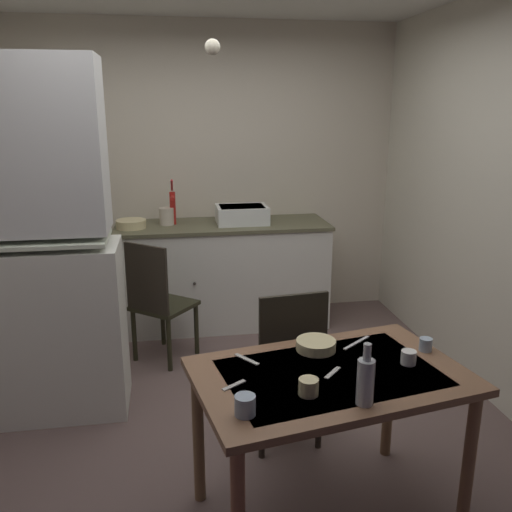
{
  "coord_description": "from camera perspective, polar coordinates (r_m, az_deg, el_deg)",
  "views": [
    {
      "loc": [
        -0.33,
        -2.98,
        1.91
      ],
      "look_at": [
        0.17,
        0.03,
        1.05
      ],
      "focal_mm": 37.8,
      "sensor_mm": 36.0,
      "label": 1
    }
  ],
  "objects": [
    {
      "name": "teaspoon_by_cup",
      "position": [
        2.35,
        -2.34,
        -13.51
      ],
      "size": [
        0.11,
        0.08,
        0.0
      ],
      "primitive_type": "cube",
      "rotation": [
        0.0,
        0.0,
        3.73
      ],
      "color": "beige",
      "rests_on": "dining_table"
    },
    {
      "name": "mixing_bowl_counter",
      "position": [
        4.62,
        -13.08,
        3.32
      ],
      "size": [
        0.25,
        0.25,
        0.07
      ],
      "primitive_type": "cylinder",
      "color": "beige",
      "rests_on": "counter_cabinet"
    },
    {
      "name": "glass_bottle",
      "position": [
        2.22,
        11.52,
        -12.76
      ],
      "size": [
        0.07,
        0.07,
        0.26
      ],
      "color": "#B7BCC1",
      "rests_on": "dining_table"
    },
    {
      "name": "serving_bowl_wide",
      "position": [
        2.67,
        6.36,
        -9.34
      ],
      "size": [
        0.19,
        0.19,
        0.05
      ],
      "primitive_type": "cylinder",
      "color": "beige",
      "rests_on": "dining_table"
    },
    {
      "name": "mug_tall",
      "position": [
        2.77,
        17.51,
        -8.92
      ],
      "size": [
        0.06,
        0.06,
        0.06
      ],
      "primitive_type": "cylinder",
      "color": "#9EB2C6",
      "rests_on": "dining_table"
    },
    {
      "name": "mug_dark",
      "position": [
        2.14,
        -1.17,
        -15.52
      ],
      "size": [
        0.08,
        0.08,
        0.08
      ],
      "primitive_type": "cylinder",
      "color": "#9EB2C6",
      "rests_on": "dining_table"
    },
    {
      "name": "teacup_mint",
      "position": [
        2.61,
        15.84,
        -10.29
      ],
      "size": [
        0.07,
        0.07,
        0.06
      ],
      "primitive_type": "cylinder",
      "color": "white",
      "rests_on": "dining_table"
    },
    {
      "name": "teacup_cream",
      "position": [
        2.28,
        5.58,
        -13.62
      ],
      "size": [
        0.08,
        0.08,
        0.07
      ],
      "primitive_type": "cylinder",
      "color": "beige",
      "rests_on": "dining_table"
    },
    {
      "name": "hutch_cabinet",
      "position": [
        3.52,
        -23.0,
        -0.2
      ],
      "size": [
        1.07,
        0.48,
        2.19
      ],
      "color": "silver",
      "rests_on": "ground"
    },
    {
      "name": "counter_cabinet",
      "position": [
        4.81,
        -3.48,
        -1.93
      ],
      "size": [
        1.84,
        0.64,
        0.92
      ],
      "color": "silver",
      "rests_on": "ground"
    },
    {
      "name": "pendant_bulb",
      "position": [
        2.94,
        -4.62,
        21.19
      ],
      "size": [
        0.08,
        0.08,
        0.08
      ],
      "primitive_type": "sphere",
      "color": "#F9EFCC"
    },
    {
      "name": "hand_pump",
      "position": [
        4.68,
        -8.81,
        5.36
      ],
      "size": [
        0.05,
        0.27,
        0.39
      ],
      "color": "#B21E19",
      "rests_on": "counter_cabinet"
    },
    {
      "name": "chair_far_side",
      "position": [
        3.1,
        3.21,
        -11.47
      ],
      "size": [
        0.44,
        0.44,
        0.96
      ],
      "color": "#2A231B",
      "rests_on": "ground"
    },
    {
      "name": "ground_plane",
      "position": [
        3.55,
        -2.67,
        -16.87
      ],
      "size": [
        4.8,
        4.8,
        0.0
      ],
      "primitive_type": "plane",
      "color": "brown"
    },
    {
      "name": "wall_back",
      "position": [
        4.98,
        -5.54,
        8.67
      ],
      "size": [
        3.57,
        0.1,
        2.62
      ],
      "primitive_type": "cube",
      "color": "beige",
      "rests_on": "ground"
    },
    {
      "name": "chair_by_counter",
      "position": [
        4.13,
        -10.35,
        -4.64
      ],
      "size": [
        0.56,
        0.56,
        0.95
      ],
      "color": "black",
      "rests_on": "ground"
    },
    {
      "name": "serving_spoon",
      "position": [
        2.47,
        8.11,
        -12.13
      ],
      "size": [
        0.1,
        0.1,
        0.0
      ],
      "primitive_type": "cube",
      "rotation": [
        0.0,
        0.0,
        3.95
      ],
      "color": "beige",
      "rests_on": "dining_table"
    },
    {
      "name": "table_knife",
      "position": [
        2.78,
        10.59,
        -9.0
      ],
      "size": [
        0.18,
        0.14,
        0.0
      ],
      "primitive_type": "cube",
      "rotation": [
        0.0,
        0.0,
        3.79
      ],
      "color": "silver",
      "rests_on": "dining_table"
    },
    {
      "name": "dining_table",
      "position": [
        2.53,
        7.82,
        -14.08
      ],
      "size": [
        1.31,
        0.95,
        0.76
      ],
      "color": "brown",
      "rests_on": "ground"
    },
    {
      "name": "stoneware_crock",
      "position": [
        4.69,
        -9.44,
        4.17
      ],
      "size": [
        0.12,
        0.12,
        0.15
      ],
      "primitive_type": "cylinder",
      "color": "beige",
      "rests_on": "counter_cabinet"
    },
    {
      "name": "teaspoon_near_bowl",
      "position": [
        2.56,
        -1.06,
        -10.88
      ],
      "size": [
        0.1,
        0.14,
        0.0
      ],
      "primitive_type": "cube",
      "rotation": [
        0.0,
        0.0,
        5.33
      ],
      "color": "beige",
      "rests_on": "dining_table"
    },
    {
      "name": "sink_basin",
      "position": [
        4.69,
        -1.5,
        4.43
      ],
      "size": [
        0.44,
        0.34,
        0.15
      ],
      "color": "white",
      "rests_on": "counter_cabinet"
    }
  ]
}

